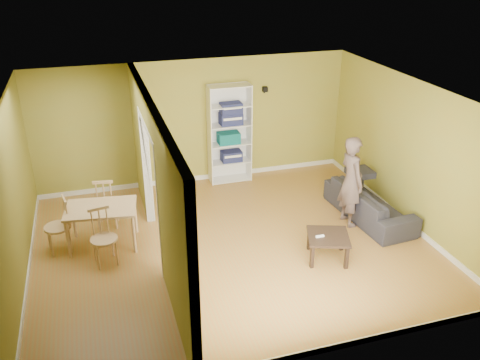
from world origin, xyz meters
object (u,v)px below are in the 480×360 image
Objects in this scene: dining_table at (101,211)px; chair_far at (106,201)px; bookshelf at (229,133)px; chair_left at (57,226)px; chair_near at (104,238)px; coffee_table at (328,239)px; person at (352,174)px; sofa at (370,199)px.

chair_far reaches higher than dining_table.
chair_left is at bearing -150.75° from bookshelf.
bookshelf reaches higher than chair_near.
chair_near reaches higher than coffee_table.
bookshelf is at bearing 29.92° from person.
chair_far is (-4.19, 1.17, -0.49)m from person.
chair_near reaches higher than dining_table.
coffee_table is 3.94m from chair_far.
dining_table is (-2.75, -1.96, -0.41)m from bookshelf.
coffee_table is at bearing 123.14° from sofa.
person is 3.04× the size of coffee_table.
chair_left is at bearing 159.94° from coffee_table.
sofa is 2.17× the size of chair_near.
sofa is at bearing -84.17° from person.
chair_far is (-2.64, -1.31, -0.56)m from bookshelf.
person is 2.92m from bookshelf.
coffee_table is at bearing 156.02° from chair_far.
chair_far reaches higher than chair_near.
person is 1.72× the size of dining_table.
coffee_table is (-0.88, -0.96, -0.61)m from person.
sofa is 4.78m from chair_far.
chair_far reaches higher than chair_left.
chair_left is (-0.71, 0.02, -0.16)m from dining_table.
chair_left reaches higher than chair_near.
bookshelf is at bearing 35.46° from dining_table.
bookshelf is at bearing 35.53° from sofa.
chair_near is at bearing 38.70° from chair_left.
person is at bearing -6.93° from dining_table.
chair_left is 0.92m from chair_near.
dining_table is (-4.29, 0.52, -0.34)m from person.
coffee_table is at bearing 58.99° from chair_left.
person reaches higher than sofa.
chair_near is (-4.30, -0.05, -0.51)m from person.
sofa is 4.79m from dining_table.
chair_far is at bearing 147.21° from coffee_table.
chair_left reaches higher than coffee_table.
chair_far is at bearing -153.57° from bookshelf.
chair_left is 1.03m from chair_far.
chair_left reaches higher than dining_table.
coffee_table is 0.57× the size of dining_table.
person is at bearing 93.57° from sofa.
chair_far is at bearing 74.84° from chair_near.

